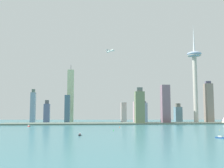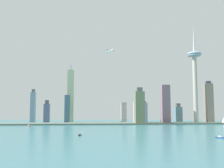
% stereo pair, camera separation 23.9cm
% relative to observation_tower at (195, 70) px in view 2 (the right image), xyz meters
% --- Properties ---
extents(ground_plane, '(6000.00, 6000.00, 0.00)m').
position_rel_observation_tower_xyz_m(ground_plane, '(-215.40, -443.18, -159.25)').
color(ground_plane, '#396E76').
extents(waterfront_pier, '(686.28, 68.49, 3.77)m').
position_rel_observation_tower_xyz_m(waterfront_pier, '(-215.40, 0.31, -157.37)').
color(waterfront_pier, '#536458').
rests_on(waterfront_pier, ground).
extents(observation_tower, '(42.85, 42.85, 297.71)m').
position_rel_observation_tower_xyz_m(observation_tower, '(0.00, 0.00, 0.00)').
color(observation_tower, '#B4AB9E').
rests_on(observation_tower, ground).
extents(skyscraper_0, '(14.26, 17.04, 105.35)m').
position_rel_observation_tower_xyz_m(skyscraper_0, '(-493.34, 81.96, -109.70)').
color(skyscraper_0, '#7191A9').
rests_on(skyscraper_0, ground).
extents(skyscraper_1, '(15.61, 19.71, 85.60)m').
position_rel_observation_tower_xyz_m(skyscraper_1, '(-382.80, 48.33, -116.45)').
color(skyscraper_1, '#3D6179').
rests_on(skyscraper_1, ground).
extents(skyscraper_2, '(17.53, 17.35, 64.64)m').
position_rel_observation_tower_xyz_m(skyscraper_2, '(-203.45, 102.69, -126.93)').
color(skyscraper_2, beige).
rests_on(skyscraper_2, ground).
extents(skyscraper_3, '(17.98, 12.66, 70.24)m').
position_rel_observation_tower_xyz_m(skyscraper_3, '(-445.60, 56.28, -127.53)').
color(skyscraper_3, slate).
rests_on(skyscraper_3, ground).
extents(skyscraper_4, '(27.77, 23.71, 76.45)m').
position_rel_observation_tower_xyz_m(skyscraper_4, '(-169.40, 22.10, -124.29)').
color(skyscraper_4, '#AB8A92').
rests_on(skyscraper_4, ground).
extents(skyscraper_5, '(24.68, 22.43, 114.59)m').
position_rel_observation_tower_xyz_m(skyscraper_5, '(-90.91, 4.47, -101.96)').
color(skyscraper_5, slate).
rests_on(skyscraper_5, ground).
extents(skyscraper_6, '(21.23, 21.97, 60.43)m').
position_rel_observation_tower_xyz_m(skyscraper_6, '(-41.04, 40.05, -132.30)').
color(skyscraper_6, slate).
rests_on(skyscraper_6, ground).
extents(skyscraper_7, '(19.85, 21.12, 188.80)m').
position_rel_observation_tower_xyz_m(skyscraper_7, '(-378.90, 104.03, -73.41)').
color(skyscraper_7, '#B8CA9D').
rests_on(skyscraper_7, ground).
extents(skyscraper_8, '(26.54, 20.33, 105.01)m').
position_rel_observation_tower_xyz_m(skyscraper_8, '(-172.22, -16.68, -110.37)').
color(skyscraper_8, '#6B7A57').
rests_on(skyscraper_8, ground).
extents(skyscraper_9, '(20.59, 25.43, 127.30)m').
position_rel_observation_tower_xyz_m(skyscraper_9, '(42.42, 5.90, -97.96)').
color(skyscraper_9, gray).
rests_on(skyscraper_9, ground).
extents(skyscraper_10, '(21.82, 17.57, 68.16)m').
position_rel_observation_tower_xyz_m(skyscraper_10, '(-139.73, 84.63, -126.61)').
color(skyscraper_10, '#95A6BC').
rests_on(skyscraper_10, ground).
extents(boat_0, '(3.70, 13.42, 4.09)m').
position_rel_observation_tower_xyz_m(boat_0, '(-327.08, -296.23, -157.75)').
color(boat_0, black).
rests_on(boat_0, ground).
extents(boat_2, '(12.55, 12.96, 3.56)m').
position_rel_observation_tower_xyz_m(boat_2, '(-110.47, -350.39, -157.94)').
color(boat_2, navy).
rests_on(boat_2, ground).
extents(boat_3, '(8.63, 10.06, 7.49)m').
position_rel_observation_tower_xyz_m(boat_3, '(-465.31, -77.01, -157.71)').
color(boat_3, red).
rests_on(boat_3, ground).
extents(channel_buoy_0, '(1.78, 1.78, 2.83)m').
position_rel_observation_tower_xyz_m(channel_buoy_0, '(-241.83, -128.75, -157.84)').
color(channel_buoy_0, '#E54C19').
rests_on(channel_buoy_0, ground).
extents(channel_buoy_1, '(1.14, 1.14, 1.88)m').
position_rel_observation_tower_xyz_m(channel_buoy_1, '(-42.08, -216.92, -158.31)').
color(channel_buoy_1, yellow).
rests_on(channel_buoy_1, ground).
extents(channel_buoy_2, '(1.95, 1.95, 2.77)m').
position_rel_observation_tower_xyz_m(channel_buoy_2, '(-262.89, -211.00, -157.87)').
color(channel_buoy_2, green).
rests_on(channel_buoy_2, ground).
extents(airplane, '(27.79, 30.38, 8.65)m').
position_rel_observation_tower_xyz_m(airplane, '(-259.10, -57.48, 42.01)').
color(airplane, silver).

